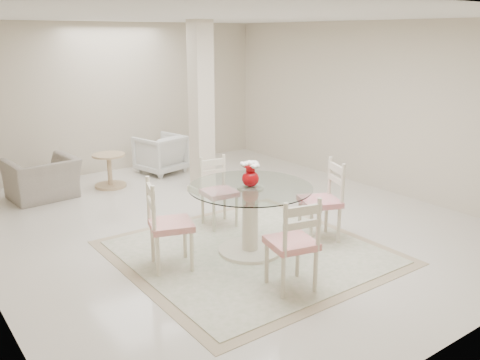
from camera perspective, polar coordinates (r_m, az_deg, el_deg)
ground at (r=7.03m, az=-1.97°, el=-4.68°), size 7.00×7.00×0.00m
room_shell at (r=6.60m, az=-2.13°, el=10.55°), size 6.02×7.02×2.71m
column at (r=8.01m, az=-4.36°, el=7.87°), size 0.30×0.30×2.70m
area_rug at (r=6.07m, az=1.13°, el=-8.09°), size 2.89×2.89×0.02m
dining_table at (r=5.91m, az=1.15°, el=-4.47°), size 1.42×1.42×0.82m
red_vase at (r=5.74m, az=1.19°, el=0.67°), size 0.23×0.22×0.30m
dining_chair_east at (r=6.33m, az=9.59°, el=-1.64°), size 0.58×0.58×1.12m
dining_chair_north at (r=6.75m, az=-2.61°, el=-0.72°), size 0.46×0.46×1.03m
dining_chair_west at (r=5.52m, az=-8.53°, el=-4.26°), size 0.57×0.57×1.12m
dining_chair_south at (r=5.01m, az=6.20°, el=-6.45°), size 0.53×0.53×1.10m
recliner_taupe at (r=8.48m, az=-21.31°, el=0.14°), size 1.06×0.95×0.64m
armchair_white at (r=9.51m, az=-8.90°, el=2.92°), size 0.91×0.93×0.71m
side_table at (r=8.80m, az=-14.42°, el=0.90°), size 0.54×0.54×0.57m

